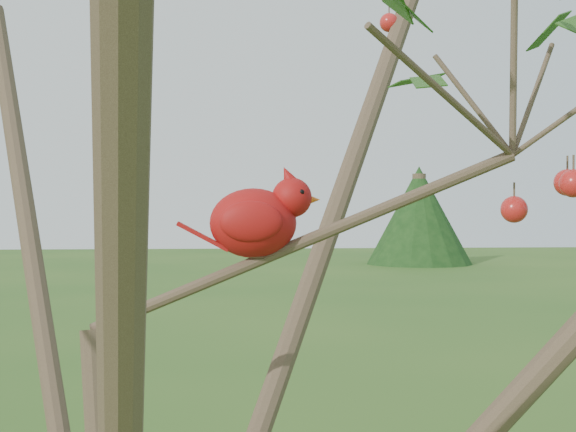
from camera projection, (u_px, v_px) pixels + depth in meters
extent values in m
sphere|color=red|center=(567.00, 183.00, 1.19)|extent=(0.04, 0.04, 0.04)
sphere|color=red|center=(573.00, 183.00, 1.12)|extent=(0.04, 0.04, 0.04)
sphere|color=red|center=(514.00, 209.00, 1.18)|extent=(0.04, 0.04, 0.04)
sphere|color=red|center=(389.00, 23.00, 1.69)|extent=(0.04, 0.04, 0.04)
ellipsoid|color=#A60E12|center=(253.00, 223.00, 1.15)|extent=(0.13, 0.10, 0.10)
sphere|color=#A60E12|center=(292.00, 198.00, 1.15)|extent=(0.06, 0.06, 0.06)
cone|color=#A60E12|center=(289.00, 178.00, 1.15)|extent=(0.04, 0.03, 0.04)
cone|color=#D85914|center=(312.00, 200.00, 1.15)|extent=(0.03, 0.02, 0.02)
ellipsoid|color=black|center=(305.00, 200.00, 1.15)|extent=(0.02, 0.03, 0.03)
cube|color=#A60E12|center=(203.00, 237.00, 1.14)|extent=(0.08, 0.03, 0.04)
ellipsoid|color=#A60E12|center=(249.00, 221.00, 1.18)|extent=(0.09, 0.03, 0.06)
ellipsoid|color=#A60E12|center=(251.00, 221.00, 1.11)|extent=(0.09, 0.03, 0.06)
cylinder|color=#3A2B1F|center=(419.00, 219.00, 29.85)|extent=(0.51, 0.51, 3.37)
cone|color=black|center=(419.00, 215.00, 29.85)|extent=(3.93, 3.93, 3.65)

